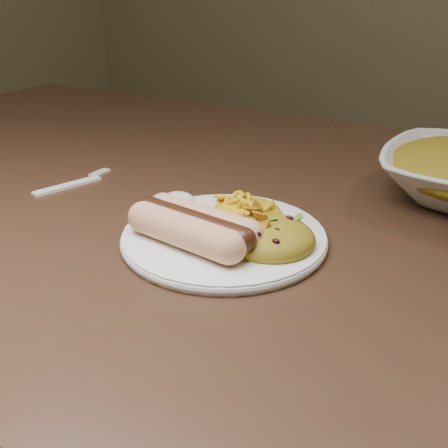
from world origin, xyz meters
The scene contains 7 objects.
table centered at (0.00, 0.00, 0.66)m, with size 1.60×0.90×0.75m.
plate centered at (0.10, -0.14, 0.76)m, with size 0.23×0.23×0.01m, color white.
hotdog centered at (0.09, -0.17, 0.78)m, with size 0.13×0.08×0.04m.
mac_and_cheese centered at (0.10, -0.08, 0.78)m, with size 0.08×0.08×0.03m, color yellow.
sour_cream centered at (0.02, -0.11, 0.78)m, with size 0.04×0.04×0.03m, color white.
taco_salad centered at (0.16, -0.13, 0.78)m, with size 0.10×0.10×0.04m.
fork centered at (-0.17, -0.10, 0.75)m, with size 0.02×0.13×0.00m, color white.
Camera 1 is at (0.37, -0.58, 1.02)m, focal length 42.00 mm.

